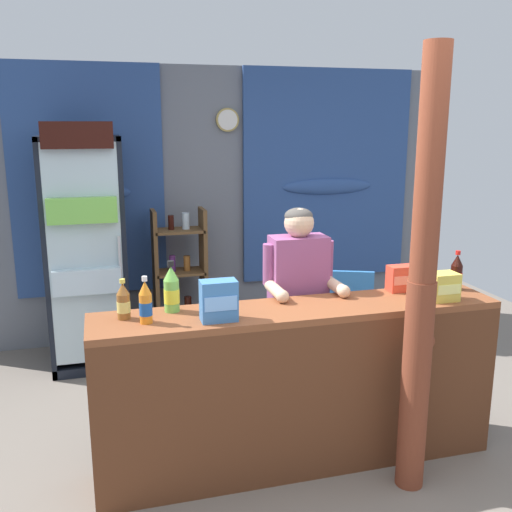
% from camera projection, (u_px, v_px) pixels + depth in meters
% --- Properties ---
extents(ground_plane, '(7.07, 7.07, 0.00)m').
position_uv_depth(ground_plane, '(257.00, 406.00, 4.22)').
color(ground_plane, slate).
extents(back_wall_curtained, '(4.96, 0.22, 2.55)m').
position_uv_depth(back_wall_curtained, '(213.00, 200.00, 5.51)').
color(back_wall_curtained, slate).
rests_on(back_wall_curtained, ground).
extents(stall_counter, '(2.40, 0.44, 0.99)m').
position_uv_depth(stall_counter, '(304.00, 379.00, 3.33)').
color(stall_counter, brown).
rests_on(stall_counter, ground).
extents(timber_post, '(0.18, 0.16, 2.43)m').
position_uv_depth(timber_post, '(422.00, 291.00, 3.06)').
color(timber_post, brown).
rests_on(timber_post, ground).
extents(drink_fridge, '(0.64, 0.72, 2.05)m').
position_uv_depth(drink_fridge, '(85.00, 237.00, 4.74)').
color(drink_fridge, black).
rests_on(drink_fridge, ground).
extents(bottle_shelf_rack, '(0.48, 0.28, 1.28)m').
position_uv_depth(bottle_shelf_rack, '(180.00, 276.00, 5.25)').
color(bottle_shelf_rack, brown).
rests_on(bottle_shelf_rack, ground).
extents(plastic_lawn_chair, '(0.57, 0.57, 0.86)m').
position_uv_depth(plastic_lawn_chair, '(346.00, 309.00, 4.87)').
color(plastic_lawn_chair, '#3884D6').
rests_on(plastic_lawn_chair, ground).
extents(shopkeeper, '(0.47, 0.42, 1.51)m').
position_uv_depth(shopkeeper, '(298.00, 294.00, 3.72)').
color(shopkeeper, '#28282D').
rests_on(shopkeeper, ground).
extents(soda_bottle_lime_soda, '(0.09, 0.09, 0.29)m').
position_uv_depth(soda_bottle_lime_soda, '(172.00, 290.00, 3.23)').
color(soda_bottle_lime_soda, '#75C64C').
rests_on(soda_bottle_lime_soda, stall_counter).
extents(soda_bottle_orange_soda, '(0.07, 0.07, 0.26)m').
position_uv_depth(soda_bottle_orange_soda, '(146.00, 303.00, 3.04)').
color(soda_bottle_orange_soda, orange).
rests_on(soda_bottle_orange_soda, stall_counter).
extents(soda_bottle_iced_tea, '(0.07, 0.07, 0.22)m').
position_uv_depth(soda_bottle_iced_tea, '(123.00, 302.00, 3.11)').
color(soda_bottle_iced_tea, brown).
rests_on(soda_bottle_iced_tea, stall_counter).
extents(soda_bottle_cola, '(0.07, 0.07, 0.25)m').
position_uv_depth(soda_bottle_cola, '(456.00, 273.00, 3.66)').
color(soda_bottle_cola, black).
rests_on(soda_bottle_cola, stall_counter).
extents(snack_box_crackers, '(0.17, 0.10, 0.16)m').
position_uv_depth(snack_box_crackers, '(401.00, 278.00, 3.64)').
color(snack_box_crackers, '#E5422D').
rests_on(snack_box_crackers, stall_counter).
extents(snack_box_biscuit, '(0.20, 0.12, 0.22)m').
position_uv_depth(snack_box_biscuit, '(219.00, 301.00, 3.08)').
color(snack_box_biscuit, '#3D75B7').
rests_on(snack_box_biscuit, stall_counter).
extents(snack_box_instant_noodle, '(0.17, 0.13, 0.17)m').
position_uv_depth(snack_box_instant_noodle, '(443.00, 287.00, 3.44)').
color(snack_box_instant_noodle, '#EAD14C').
rests_on(snack_box_instant_noodle, stall_counter).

